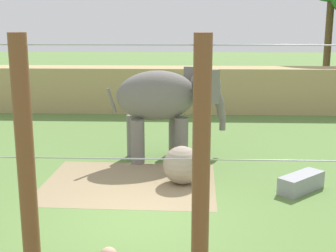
# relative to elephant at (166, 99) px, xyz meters

# --- Properties ---
(ground_plane) EXTENTS (120.00, 120.00, 0.00)m
(ground_plane) POSITION_rel_elephant_xyz_m (-0.42, -4.78, -1.89)
(ground_plane) COLOR #5B7F3D
(dirt_patch) EXTENTS (4.71, 3.80, 0.01)m
(dirt_patch) POSITION_rel_elephant_xyz_m (-0.89, -2.48, -1.89)
(dirt_patch) COLOR #937F5B
(dirt_patch) RESTS_ON ground
(embankment_wall) EXTENTS (36.00, 1.80, 2.15)m
(embankment_wall) POSITION_rel_elephant_xyz_m (-0.42, 8.01, -0.82)
(embankment_wall) COLOR tan
(embankment_wall) RESTS_ON ground
(elephant) EXTENTS (3.75, 2.11, 2.86)m
(elephant) POSITION_rel_elephant_xyz_m (0.00, 0.00, 0.00)
(elephant) COLOR slate
(elephant) RESTS_ON ground
(enrichment_ball) EXTENTS (1.03, 1.03, 1.03)m
(enrichment_ball) POSITION_rel_elephant_xyz_m (0.53, -2.45, -1.38)
(enrichment_ball) COLOR gray
(enrichment_ball) RESTS_ON ground
(cable_fence) EXTENTS (10.01, 0.26, 4.11)m
(cable_fence) POSITION_rel_elephant_xyz_m (-0.41, -7.99, 0.16)
(cable_fence) COLOR brown
(cable_fence) RESTS_ON ground
(feed_trough) EXTENTS (1.36, 1.32, 0.44)m
(feed_trough) POSITION_rel_elephant_xyz_m (3.61, -2.88, -1.67)
(feed_trough) COLOR gray
(feed_trough) RESTS_ON ground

